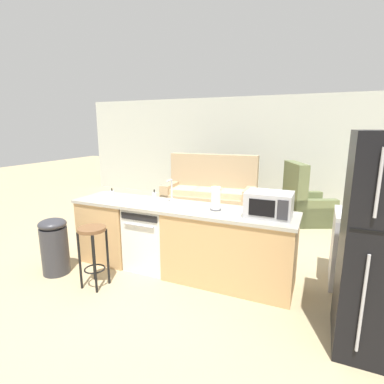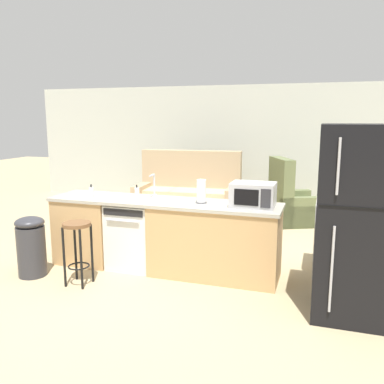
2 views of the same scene
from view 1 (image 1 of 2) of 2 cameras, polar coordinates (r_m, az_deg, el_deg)
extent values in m
plane|color=tan|center=(4.19, -4.42, -14.40)|extent=(24.00, 24.00, 0.00)
cube|color=beige|center=(7.65, 12.63, 7.73)|extent=(10.00, 0.06, 2.60)
cube|color=tan|center=(4.50, -15.03, -6.90)|extent=(0.75, 0.62, 0.86)
cube|color=tan|center=(3.72, 6.95, -10.74)|extent=(1.55, 0.62, 0.86)
cube|color=#ADA899|center=(3.80, -2.65, -2.94)|extent=(2.94, 0.66, 0.04)
cube|color=brown|center=(4.11, -2.53, -14.31)|extent=(2.86, 0.56, 0.08)
cube|color=white|center=(4.13, -7.61, -8.48)|extent=(0.58, 0.58, 0.84)
cube|color=black|center=(3.78, -10.10, -4.79)|extent=(0.52, 0.01, 0.08)
cylinder|color=#B2B2B7|center=(3.80, -10.16, -6.29)|extent=(0.44, 0.02, 0.02)
cube|color=#B7B7BC|center=(4.14, 30.35, -10.05)|extent=(0.76, 0.64, 0.85)
cube|color=black|center=(3.82, 30.93, -11.23)|extent=(0.53, 0.01, 0.43)
cylinder|color=silver|center=(3.72, 31.37, -8.12)|extent=(0.61, 0.03, 0.03)
cube|color=silver|center=(4.00, 31.05, -4.05)|extent=(0.76, 0.64, 0.05)
torus|color=black|center=(3.85, 28.78, -4.08)|extent=(0.16, 0.16, 0.01)
torus|color=black|center=(4.10, 28.51, -3.13)|extent=(0.16, 0.16, 0.01)
cylinder|color=#B2B2B7|center=(2.42, 32.07, 1.42)|extent=(0.02, 0.02, 0.49)
cylinder|color=#B2B2B7|center=(2.73, 29.73, -18.11)|extent=(0.02, 0.02, 0.81)
cube|color=#B7B7BC|center=(3.43, 14.46, -2.28)|extent=(0.50, 0.36, 0.28)
cube|color=black|center=(3.26, 13.13, -2.97)|extent=(0.27, 0.01, 0.18)
cube|color=#2D2D33|center=(3.23, 16.88, -3.33)|extent=(0.11, 0.01, 0.21)
cylinder|color=silver|center=(4.05, -3.85, -1.49)|extent=(0.07, 0.07, 0.03)
cylinder|color=silver|center=(4.02, -3.88, 0.52)|extent=(0.02, 0.02, 0.26)
cylinder|color=silver|center=(3.93, -4.38, 2.18)|extent=(0.02, 0.14, 0.02)
cylinder|color=#4C4C51|center=(3.63, 4.54, -3.31)|extent=(0.14, 0.14, 0.01)
cylinder|color=white|center=(3.59, 4.57, -1.15)|extent=(0.11, 0.11, 0.27)
cylinder|color=silver|center=(3.96, -7.17, -1.05)|extent=(0.06, 0.06, 0.14)
cylinder|color=black|center=(3.94, -7.20, 0.19)|extent=(0.02, 0.02, 0.04)
cylinder|color=silver|center=(4.16, -14.97, -0.72)|extent=(0.06, 0.06, 0.14)
cylinder|color=black|center=(4.15, -15.03, 0.46)|extent=(0.02, 0.02, 0.04)
sphere|color=black|center=(4.08, 28.69, -1.90)|extent=(0.17, 0.17, 0.17)
sphere|color=black|center=(4.06, 28.83, -0.60)|extent=(0.03, 0.03, 0.03)
cone|color=black|center=(4.09, 29.84, -1.77)|extent=(0.08, 0.04, 0.06)
cylinder|color=brown|center=(3.68, -18.56, -6.73)|extent=(0.32, 0.32, 0.04)
cylinder|color=black|center=(3.81, -20.60, -12.18)|extent=(0.03, 0.03, 0.70)
cylinder|color=black|center=(3.67, -18.02, -12.98)|extent=(0.03, 0.03, 0.70)
cylinder|color=black|center=(3.96, -18.31, -11.08)|extent=(0.03, 0.03, 0.70)
cylinder|color=black|center=(3.82, -15.76, -11.78)|extent=(0.03, 0.03, 0.70)
torus|color=black|center=(3.87, -18.04, -13.75)|extent=(0.25, 0.25, 0.02)
cylinder|color=#333338|center=(4.34, -24.64, -10.10)|extent=(0.34, 0.34, 0.62)
ellipsoid|color=#333338|center=(4.22, -25.08, -5.56)|extent=(0.35, 0.35, 0.14)
cube|color=tan|center=(6.67, 3.27, -2.16)|extent=(2.07, 1.06, 0.42)
cube|color=tan|center=(6.89, 4.07, 1.92)|extent=(2.01, 0.40, 1.27)
cube|color=tan|center=(6.94, -3.88, -0.74)|extent=(0.27, 0.91, 0.62)
cube|color=tan|center=(6.47, 10.98, -1.92)|extent=(0.27, 0.91, 0.62)
cube|color=beige|center=(6.73, -1.32, 0.35)|extent=(0.61, 0.67, 0.12)
cube|color=beige|center=(6.56, 3.18, 0.02)|extent=(0.61, 0.67, 0.12)
cube|color=beige|center=(6.43, 7.89, -0.32)|extent=(0.61, 0.67, 0.12)
cube|color=#667047|center=(6.43, 21.19, -3.64)|extent=(1.09, 1.11, 0.40)
cube|color=#667047|center=(6.23, 18.92, -0.18)|extent=(0.54, 0.85, 1.20)
cube|color=#667047|center=(6.11, 22.45, -3.84)|extent=(0.79, 0.48, 0.55)
cube|color=#667047|center=(6.72, 20.13, -2.22)|extent=(0.79, 0.48, 0.55)
camera|label=2|loc=(1.32, -166.40, -10.78)|focal=38.00mm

